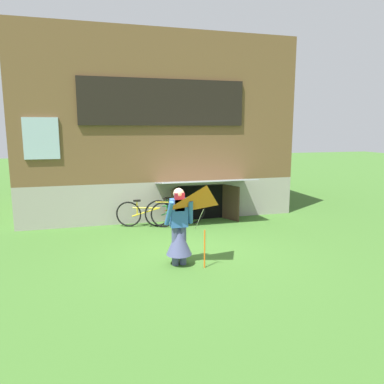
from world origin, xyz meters
TOP-DOWN VIEW (x-y plane):
  - ground_plane at (0.00, 0.00)m, footprint 60.00×60.00m
  - log_house at (0.00, 5.59)m, footprint 8.31×6.30m
  - person at (-0.43, -0.58)m, footprint 0.61×0.52m
  - kite at (-0.02, -1.11)m, footprint 1.00×0.97m
  - bicycle_green at (0.21, 2.51)m, footprint 1.81×0.12m
  - bicycle_yellow at (-0.65, 2.51)m, footprint 1.63×0.62m

SIDE VIEW (x-z plane):
  - ground_plane at x=0.00m, z-range 0.00..0.00m
  - bicycle_yellow at x=-0.65m, z-range -0.01..0.77m
  - bicycle_green at x=0.21m, z-range -0.01..0.81m
  - person at x=-0.43m, z-range -0.13..1.46m
  - kite at x=-0.02m, z-range 0.49..2.10m
  - log_house at x=0.00m, z-range 0.00..5.51m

